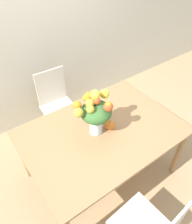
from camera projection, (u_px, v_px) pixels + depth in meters
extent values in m
plane|color=tan|center=(101.00, 172.00, 2.74)|extent=(12.00, 12.00, 0.00)
cube|color=silver|center=(34.00, 30.00, 2.68)|extent=(8.00, 0.06, 2.70)
cube|color=#9E754C|center=(102.00, 132.00, 2.24)|extent=(1.60, 1.11, 0.03)
cylinder|color=#9E754C|center=(179.00, 152.00, 2.52)|extent=(0.06, 0.06, 0.74)
cylinder|color=#9E754C|center=(23.00, 157.00, 2.47)|extent=(0.06, 0.06, 0.74)
cylinder|color=#9E754C|center=(122.00, 107.00, 3.11)|extent=(0.06, 0.06, 0.74)
cylinder|color=silver|center=(96.00, 124.00, 2.15)|extent=(0.13, 0.13, 0.21)
cylinder|color=silver|center=(96.00, 128.00, 2.19)|extent=(0.12, 0.12, 0.09)
cylinder|color=#38662D|center=(98.00, 120.00, 2.14)|extent=(0.00, 0.01, 0.27)
cylinder|color=#38662D|center=(95.00, 120.00, 2.14)|extent=(0.01, 0.01, 0.27)
cylinder|color=#38662D|center=(93.00, 121.00, 2.13)|extent=(0.01, 0.01, 0.27)
cylinder|color=#38662D|center=(95.00, 123.00, 2.11)|extent=(0.01, 0.00, 0.27)
cylinder|color=#38662D|center=(98.00, 122.00, 2.12)|extent=(0.01, 0.01, 0.27)
ellipsoid|color=#38662D|center=(96.00, 112.00, 2.04)|extent=(0.30, 0.30, 0.18)
sphere|color=#AD9E33|center=(79.00, 113.00, 1.92)|extent=(0.09, 0.09, 0.09)
sphere|color=#AD9E33|center=(90.00, 103.00, 1.95)|extent=(0.08, 0.08, 0.08)
sphere|color=#AD9E33|center=(91.00, 109.00, 1.92)|extent=(0.07, 0.07, 0.07)
sphere|color=#D64C23|center=(97.00, 101.00, 1.96)|extent=(0.07, 0.07, 0.07)
sphere|color=yellow|center=(105.00, 94.00, 2.03)|extent=(0.09, 0.09, 0.09)
sphere|color=orange|center=(108.00, 106.00, 1.92)|extent=(0.07, 0.07, 0.07)
sphere|color=yellow|center=(95.00, 95.00, 1.95)|extent=(0.09, 0.09, 0.09)
sphere|color=orange|center=(87.00, 98.00, 2.00)|extent=(0.08, 0.08, 0.08)
sphere|color=orange|center=(89.00, 96.00, 2.01)|extent=(0.08, 0.08, 0.08)
sphere|color=#D64C23|center=(108.00, 107.00, 1.93)|extent=(0.09, 0.09, 0.09)
sphere|color=#D64C23|center=(95.00, 96.00, 2.01)|extent=(0.07, 0.07, 0.07)
sphere|color=orange|center=(77.00, 105.00, 1.97)|extent=(0.08, 0.08, 0.08)
ellipsoid|color=orange|center=(110.00, 125.00, 2.23)|extent=(0.11, 0.11, 0.09)
cylinder|color=brown|center=(110.00, 122.00, 2.20)|extent=(0.02, 0.02, 0.02)
cube|color=silver|center=(60.00, 110.00, 2.92)|extent=(0.44, 0.44, 0.02)
cylinder|color=silver|center=(56.00, 135.00, 2.91)|extent=(0.04, 0.04, 0.45)
cylinder|color=silver|center=(78.00, 125.00, 3.05)|extent=(0.04, 0.04, 0.45)
cylinder|color=silver|center=(46.00, 120.00, 3.12)|extent=(0.04, 0.04, 0.45)
cylinder|color=silver|center=(67.00, 111.00, 3.25)|extent=(0.04, 0.04, 0.45)
cube|color=silver|center=(51.00, 87.00, 2.87)|extent=(0.40, 0.04, 0.50)
cylinder|color=silver|center=(136.00, 209.00, 2.18)|extent=(0.04, 0.04, 0.45)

